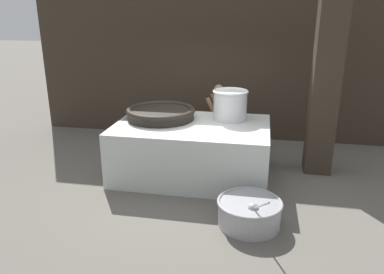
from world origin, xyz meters
name	(u,v)px	position (x,y,z in m)	size (l,w,h in m)	color
ground_plane	(192,174)	(0.00, 0.00, 0.00)	(60.00, 60.00, 0.00)	#666059
back_wall	(212,51)	(0.00, 2.52, 2.10)	(8.77, 0.24, 4.20)	#382D23
support_pillar	(328,64)	(2.38, 0.66, 2.10)	(0.49, 0.49, 4.20)	#382D23
hearth_platform	(192,150)	(0.00, 0.00, 0.51)	(2.84, 1.88, 1.02)	silver
giant_wok_near	(161,113)	(-0.66, 0.23, 1.14)	(1.33, 1.33, 0.22)	black
stock_pot	(230,104)	(0.66, 0.45, 1.32)	(0.68, 0.68, 0.57)	silver
cook	(218,115)	(0.31, 1.44, 0.81)	(0.37, 0.56, 1.50)	#8C6647
prep_bowl_vegetables	(249,212)	(1.17, -1.61, 0.22)	(0.96, 1.21, 0.78)	#9E9EA3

